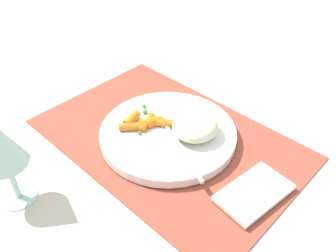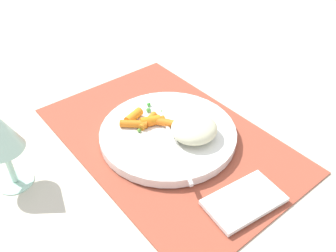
{
  "view_description": "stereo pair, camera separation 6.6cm",
  "coord_description": "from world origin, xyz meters",
  "px_view_note": "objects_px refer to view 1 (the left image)",
  "views": [
    {
      "loc": [
        -0.36,
        0.38,
        0.46
      ],
      "look_at": [
        0.0,
        0.0,
        0.03
      ],
      "focal_mm": 38.1,
      "sensor_mm": 36.0,
      "label": 1
    },
    {
      "loc": [
        -0.41,
        0.33,
        0.46
      ],
      "look_at": [
        0.0,
        0.0,
        0.03
      ],
      "focal_mm": 38.1,
      "sensor_mm": 36.0,
      "label": 2
    }
  ],
  "objects_px": {
    "plate": "(168,134)",
    "rice_mound": "(195,126)",
    "fork": "(173,137)",
    "napkin": "(254,193)",
    "carrot_portion": "(146,122)"
  },
  "relations": [
    {
      "from": "fork",
      "to": "plate",
      "type": "bearing_deg",
      "value": -24.05
    },
    {
      "from": "plate",
      "to": "napkin",
      "type": "distance_m",
      "value": 0.2
    },
    {
      "from": "rice_mound",
      "to": "carrot_portion",
      "type": "bearing_deg",
      "value": 27.53
    },
    {
      "from": "plate",
      "to": "napkin",
      "type": "bearing_deg",
      "value": 178.24
    },
    {
      "from": "rice_mound",
      "to": "napkin",
      "type": "relative_size",
      "value": 0.7
    },
    {
      "from": "plate",
      "to": "carrot_portion",
      "type": "distance_m",
      "value": 0.05
    },
    {
      "from": "napkin",
      "to": "plate",
      "type": "bearing_deg",
      "value": -1.76
    },
    {
      "from": "plate",
      "to": "carrot_portion",
      "type": "height_order",
      "value": "carrot_portion"
    },
    {
      "from": "rice_mound",
      "to": "napkin",
      "type": "xyz_separation_m",
      "value": [
        -0.15,
        0.03,
        -0.03
      ]
    },
    {
      "from": "plate",
      "to": "rice_mound",
      "type": "height_order",
      "value": "rice_mound"
    },
    {
      "from": "plate",
      "to": "rice_mound",
      "type": "relative_size",
      "value": 3.01
    },
    {
      "from": "rice_mound",
      "to": "fork",
      "type": "height_order",
      "value": "rice_mound"
    },
    {
      "from": "carrot_portion",
      "to": "napkin",
      "type": "distance_m",
      "value": 0.24
    },
    {
      "from": "plate",
      "to": "fork",
      "type": "distance_m",
      "value": 0.03
    },
    {
      "from": "carrot_portion",
      "to": "fork",
      "type": "relative_size",
      "value": 0.5
    }
  ]
}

